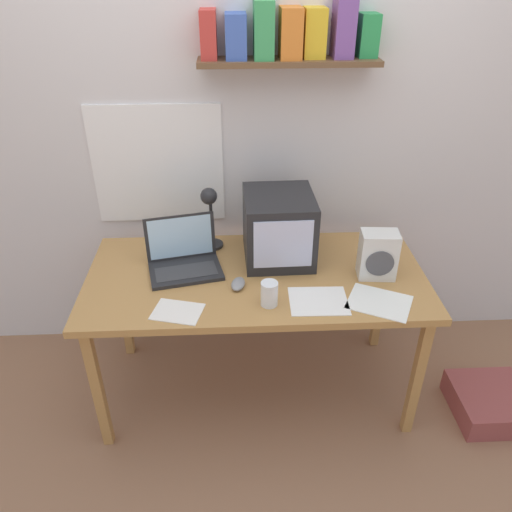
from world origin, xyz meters
name	(u,v)px	position (x,y,z in m)	size (l,w,h in m)	color
ground_plane	(256,386)	(0.00, 0.00, 0.00)	(12.00, 12.00, 0.00)	#95694C
back_wall	(251,122)	(0.00, 0.53, 1.31)	(5.60, 0.24, 2.60)	silver
corner_desk	(256,285)	(0.00, 0.00, 0.68)	(1.59, 0.77, 0.74)	#B78346
crt_monitor	(279,227)	(0.12, 0.16, 0.91)	(0.34, 0.37, 0.33)	#232326
laptop	(183,256)	(-0.34, 0.08, 0.80)	(0.38, 0.31, 0.24)	#232326
desk_lamp	(210,210)	(-0.21, 0.24, 0.97)	(0.11, 0.14, 0.34)	#232326
juice_glass	(269,295)	(0.04, -0.24, 0.79)	(0.07, 0.07, 0.11)	white
space_heater	(378,255)	(0.56, -0.04, 0.86)	(0.18, 0.13, 0.23)	silver
computer_mouse	(238,284)	(-0.09, -0.10, 0.76)	(0.08, 0.12, 0.03)	gray
loose_paper_near_laptop	(379,302)	(0.52, -0.25, 0.74)	(0.32, 0.30, 0.00)	white
loose_paper_near_monitor	(177,312)	(-0.35, -0.27, 0.74)	(0.24, 0.20, 0.00)	white
printed_handout	(318,301)	(0.26, -0.23, 0.74)	(0.26, 0.22, 0.00)	white
floor_cushion	(490,403)	(1.19, -0.24, 0.07)	(0.37, 0.37, 0.13)	#974643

